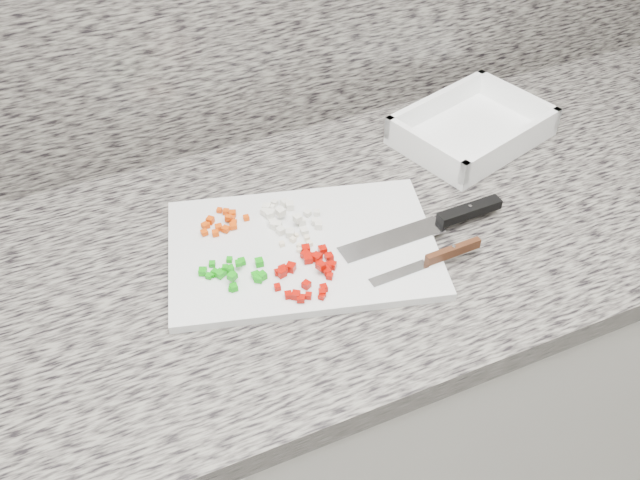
# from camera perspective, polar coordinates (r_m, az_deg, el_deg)

# --- Properties ---
(cabinet) EXTENTS (3.92, 0.62, 0.86)m
(cabinet) POSITION_cam_1_polar(r_m,az_deg,el_deg) (1.47, -1.45, -13.81)
(cabinet) COLOR beige
(cabinet) RESTS_ON ground
(countertop) EXTENTS (3.96, 0.64, 0.04)m
(countertop) POSITION_cam_1_polar(r_m,az_deg,el_deg) (1.12, -1.84, -0.97)
(countertop) COLOR slate
(countertop) RESTS_ON cabinet
(cutting_board) EXTENTS (0.46, 0.37, 0.01)m
(cutting_board) POSITION_cam_1_polar(r_m,az_deg,el_deg) (1.09, -1.39, -0.68)
(cutting_board) COLOR silver
(cutting_board) RESTS_ON countertop
(carrot_pile) EXTENTS (0.08, 0.06, 0.02)m
(carrot_pile) POSITION_cam_1_polar(r_m,az_deg,el_deg) (1.13, -7.84, 1.41)
(carrot_pile) COLOR #CE3E04
(carrot_pile) RESTS_ON cutting_board
(onion_pile) EXTENTS (0.09, 0.10, 0.02)m
(onion_pile) POSITION_cam_1_polar(r_m,az_deg,el_deg) (1.12, -2.72, 1.79)
(onion_pile) COLOR silver
(onion_pile) RESTS_ON cutting_board
(green_pepper_pile) EXTENTS (0.10, 0.07, 0.02)m
(green_pepper_pile) POSITION_cam_1_polar(r_m,az_deg,el_deg) (1.04, -6.80, -2.58)
(green_pepper_pile) COLOR #10950D
(green_pepper_pile) RESTS_ON cutting_board
(red_pepper_pile) EXTENTS (0.10, 0.11, 0.02)m
(red_pepper_pile) POSITION_cam_1_polar(r_m,az_deg,el_deg) (1.04, -0.89, -2.39)
(red_pepper_pile) COLOR #9E0902
(red_pepper_pile) RESTS_ON cutting_board
(garlic_pile) EXTENTS (0.05, 0.04, 0.01)m
(garlic_pile) POSITION_cam_1_polar(r_m,az_deg,el_deg) (1.08, -1.68, -0.21)
(garlic_pile) COLOR beige
(garlic_pile) RESTS_ON cutting_board
(chef_knife) EXTENTS (0.28, 0.04, 0.02)m
(chef_knife) POSITION_cam_1_polar(r_m,az_deg,el_deg) (1.13, 9.85, 1.55)
(chef_knife) COLOR silver
(chef_knife) RESTS_ON cutting_board
(paring_knife) EXTENTS (0.19, 0.02, 0.02)m
(paring_knife) POSITION_cam_1_polar(r_m,az_deg,el_deg) (1.07, 9.54, -1.33)
(paring_knife) COLOR silver
(paring_knife) RESTS_ON cutting_board
(tray) EXTENTS (0.31, 0.26, 0.05)m
(tray) POSITION_cam_1_polar(r_m,az_deg,el_deg) (1.35, 12.04, 8.58)
(tray) COLOR white
(tray) RESTS_ON countertop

